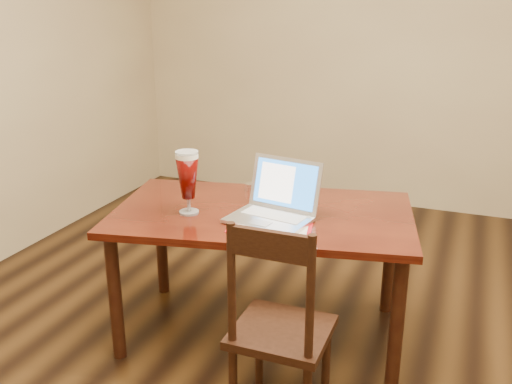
% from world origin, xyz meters
% --- Properties ---
extents(ground, '(5.00, 5.00, 0.00)m').
position_xyz_m(ground, '(0.00, 0.00, 0.00)').
color(ground, black).
rests_on(ground, ground).
extents(dining_table, '(1.55, 1.07, 0.97)m').
position_xyz_m(dining_table, '(-0.37, 0.29, 0.60)').
color(dining_table, '#50170A').
rests_on(dining_table, ground).
extents(dining_chair, '(0.37, 0.36, 0.88)m').
position_xyz_m(dining_chair, '(-0.07, -0.27, 0.41)').
color(dining_chair, black).
rests_on(dining_chair, ground).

